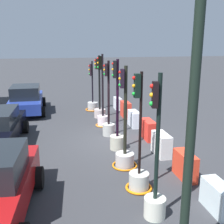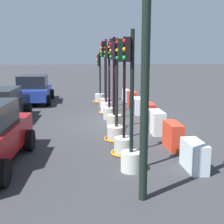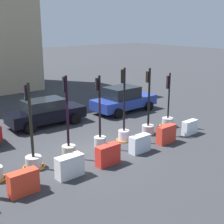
% 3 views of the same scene
% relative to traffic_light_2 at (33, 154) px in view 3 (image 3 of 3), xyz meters
% --- Properties ---
extents(ground_plane, '(120.00, 120.00, 0.00)m').
position_rel_traffic_light_2_xyz_m(ground_plane, '(2.60, -0.35, -0.61)').
color(ground_plane, '#323337').
extents(traffic_light_2, '(0.92, 0.92, 3.62)m').
position_rel_traffic_light_2_xyz_m(traffic_light_2, '(0.00, 0.00, 0.00)').
color(traffic_light_2, '#B7B1AF').
rests_on(traffic_light_2, ground_plane).
extents(traffic_light_3, '(0.61, 0.61, 3.72)m').
position_rel_traffic_light_2_xyz_m(traffic_light_3, '(1.67, -0.09, 0.11)').
color(traffic_light_3, '#B3B19E').
rests_on(traffic_light_3, ground_plane).
extents(traffic_light_4, '(0.58, 0.58, 3.54)m').
position_rel_traffic_light_2_xyz_m(traffic_light_4, '(3.46, -0.07, 0.11)').
color(traffic_light_4, '#AAACA8').
rests_on(traffic_light_4, ground_plane).
extents(traffic_light_5, '(0.78, 0.78, 3.76)m').
position_rel_traffic_light_2_xyz_m(traffic_light_5, '(5.02, -0.04, 0.11)').
color(traffic_light_5, silver).
rests_on(traffic_light_5, ground_plane).
extents(traffic_light_6, '(0.65, 0.65, 3.60)m').
position_rel_traffic_light_2_xyz_m(traffic_light_6, '(6.69, -0.14, 0.09)').
color(traffic_light_6, '#B5A5A6').
rests_on(traffic_light_6, ground_plane).
extents(traffic_light_7, '(0.96, 0.96, 3.15)m').
position_rel_traffic_light_2_xyz_m(traffic_light_7, '(8.51, 0.02, -0.17)').
color(traffic_light_7, '#ACACAC').
rests_on(traffic_light_7, ground_plane).
extents(construction_barrier_1, '(1.08, 0.43, 0.87)m').
position_rel_traffic_light_2_xyz_m(construction_barrier_1, '(-1.24, -1.74, -0.18)').
color(construction_barrier_1, red).
rests_on(construction_barrier_1, ground_plane).
extents(construction_barrier_2, '(1.12, 0.49, 0.88)m').
position_rel_traffic_light_2_xyz_m(construction_barrier_2, '(0.72, -1.67, -0.17)').
color(construction_barrier_2, silver).
rests_on(construction_barrier_2, ground_plane).
extents(construction_barrier_3, '(1.09, 0.43, 0.89)m').
position_rel_traffic_light_2_xyz_m(construction_barrier_3, '(2.58, -1.76, -0.17)').
color(construction_barrier_3, red).
rests_on(construction_barrier_3, ground_plane).
extents(construction_barrier_4, '(1.05, 0.45, 0.82)m').
position_rel_traffic_light_2_xyz_m(construction_barrier_4, '(4.59, -1.65, -0.20)').
color(construction_barrier_4, silver).
rests_on(construction_barrier_4, ground_plane).
extents(construction_barrier_5, '(1.10, 0.42, 0.91)m').
position_rel_traffic_light_2_xyz_m(construction_barrier_5, '(6.43, -1.66, -0.15)').
color(construction_barrier_5, red).
rests_on(construction_barrier_5, ground_plane).
extents(construction_barrier_6, '(0.98, 0.38, 0.77)m').
position_rel_traffic_light_2_xyz_m(construction_barrier_6, '(8.41, -1.62, -0.23)').
color(construction_barrier_6, white).
rests_on(construction_barrier_6, ground_plane).
extents(car_black_sedan, '(4.61, 2.23, 1.56)m').
position_rel_traffic_light_2_xyz_m(car_black_sedan, '(3.22, 4.83, 0.17)').
color(car_black_sedan, black).
rests_on(car_black_sedan, ground_plane).
extents(car_blue_estate, '(4.61, 2.34, 1.71)m').
position_rel_traffic_light_2_xyz_m(car_blue_estate, '(8.75, 4.16, 0.23)').
color(car_blue_estate, '#223794').
rests_on(car_blue_estate, ground_plane).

